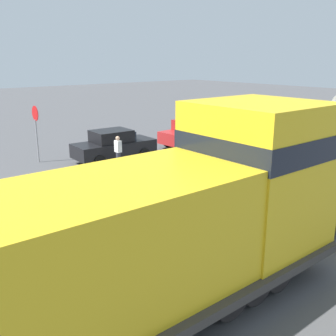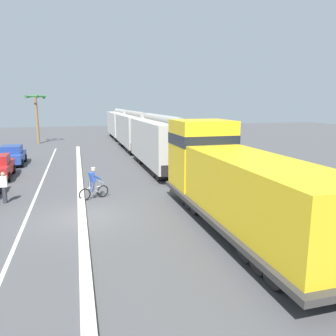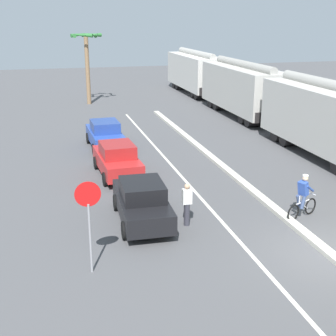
{
  "view_description": "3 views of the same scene",
  "coord_description": "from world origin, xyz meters",
  "px_view_note": "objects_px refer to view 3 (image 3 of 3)",
  "views": [
    {
      "loc": [
        11.81,
        -6.32,
        5.18
      ],
      "look_at": [
        0.19,
        3.13,
        0.95
      ],
      "focal_mm": 42.0,
      "sensor_mm": 36.0,
      "label": 1
    },
    {
      "loc": [
        -0.03,
        -14.52,
        5.06
      ],
      "look_at": [
        4.06,
        0.16,
        2.02
      ],
      "focal_mm": 35.0,
      "sensor_mm": 36.0,
      "label": 2
    },
    {
      "loc": [
        -8.44,
        -11.77,
        7.34
      ],
      "look_at": [
        -3.65,
        6.41,
        1.22
      ],
      "focal_mm": 50.0,
      "sensor_mm": 36.0,
      "label": 3
    }
  ],
  "objects_px": {
    "parked_car_black": "(142,202)",
    "pedestrian_by_cars": "(187,204)",
    "parked_car_red": "(117,159)",
    "parked_car_blue": "(105,134)",
    "hopper_car_middle": "(242,89)",
    "hopper_car_trailing": "(195,72)",
    "hopper_car_lead": "(330,120)",
    "cyclist": "(303,198)",
    "stop_sign": "(89,210)",
    "palm_tree_near": "(87,49)"
  },
  "relations": [
    {
      "from": "parked_car_red",
      "to": "hopper_car_lead",
      "type": "bearing_deg",
      "value": 0.65
    },
    {
      "from": "hopper_car_middle",
      "to": "pedestrian_by_cars",
      "type": "height_order",
      "value": "hopper_car_middle"
    },
    {
      "from": "hopper_car_trailing",
      "to": "parked_car_blue",
      "type": "xyz_separation_m",
      "value": [
        -11.38,
        -18.22,
        -1.26
      ]
    },
    {
      "from": "parked_car_blue",
      "to": "stop_sign",
      "type": "distance_m",
      "value": 14.03
    },
    {
      "from": "hopper_car_middle",
      "to": "parked_car_blue",
      "type": "height_order",
      "value": "hopper_car_middle"
    },
    {
      "from": "hopper_car_middle",
      "to": "hopper_car_trailing",
      "type": "distance_m",
      "value": 11.6
    },
    {
      "from": "parked_car_red",
      "to": "pedestrian_by_cars",
      "type": "relative_size",
      "value": 2.64
    },
    {
      "from": "hopper_car_trailing",
      "to": "parked_car_blue",
      "type": "height_order",
      "value": "hopper_car_trailing"
    },
    {
      "from": "hopper_car_lead",
      "to": "hopper_car_trailing",
      "type": "xyz_separation_m",
      "value": [
        0.0,
        23.2,
        0.0
      ]
    },
    {
      "from": "hopper_car_trailing",
      "to": "parked_car_red",
      "type": "distance_m",
      "value": 26.03
    },
    {
      "from": "hopper_car_lead",
      "to": "cyclist",
      "type": "bearing_deg",
      "value": -128.48
    },
    {
      "from": "hopper_car_lead",
      "to": "palm_tree_near",
      "type": "xyz_separation_m",
      "value": [
        -10.84,
        19.76,
        2.57
      ]
    },
    {
      "from": "parked_car_red",
      "to": "stop_sign",
      "type": "distance_m",
      "value": 9.04
    },
    {
      "from": "stop_sign",
      "to": "parked_car_red",
      "type": "bearing_deg",
      "value": 76.17
    },
    {
      "from": "hopper_car_trailing",
      "to": "hopper_car_middle",
      "type": "bearing_deg",
      "value": -90.0
    },
    {
      "from": "parked_car_black",
      "to": "cyclist",
      "type": "height_order",
      "value": "cyclist"
    },
    {
      "from": "hopper_car_middle",
      "to": "parked_car_blue",
      "type": "bearing_deg",
      "value": -149.82
    },
    {
      "from": "cyclist",
      "to": "stop_sign",
      "type": "distance_m",
      "value": 8.47
    },
    {
      "from": "hopper_car_middle",
      "to": "parked_car_black",
      "type": "xyz_separation_m",
      "value": [
        -11.41,
        -17.29,
        -1.26
      ]
    },
    {
      "from": "parked_car_black",
      "to": "pedestrian_by_cars",
      "type": "height_order",
      "value": "same"
    },
    {
      "from": "parked_car_red",
      "to": "cyclist",
      "type": "xyz_separation_m",
      "value": [
        6.01,
        -6.73,
        0.0
      ]
    },
    {
      "from": "hopper_car_trailing",
      "to": "hopper_car_lead",
      "type": "bearing_deg",
      "value": -90.0
    },
    {
      "from": "hopper_car_trailing",
      "to": "parked_car_red",
      "type": "bearing_deg",
      "value": -116.18
    },
    {
      "from": "parked_car_blue",
      "to": "stop_sign",
      "type": "relative_size",
      "value": 1.48
    },
    {
      "from": "hopper_car_trailing",
      "to": "cyclist",
      "type": "distance_m",
      "value": 30.58
    },
    {
      "from": "hopper_car_lead",
      "to": "stop_sign",
      "type": "xyz_separation_m",
      "value": [
        -13.61,
        -8.83,
        -0.05
      ]
    },
    {
      "from": "palm_tree_near",
      "to": "pedestrian_by_cars",
      "type": "height_order",
      "value": "palm_tree_near"
    },
    {
      "from": "parked_car_black",
      "to": "parked_car_red",
      "type": "height_order",
      "value": "same"
    },
    {
      "from": "hopper_car_middle",
      "to": "hopper_car_trailing",
      "type": "xyz_separation_m",
      "value": [
        0.0,
        11.6,
        0.0
      ]
    },
    {
      "from": "parked_car_blue",
      "to": "palm_tree_near",
      "type": "distance_m",
      "value": 15.28
    },
    {
      "from": "parked_car_black",
      "to": "stop_sign",
      "type": "height_order",
      "value": "stop_sign"
    },
    {
      "from": "hopper_car_middle",
      "to": "stop_sign",
      "type": "height_order",
      "value": "hopper_car_middle"
    },
    {
      "from": "parked_car_black",
      "to": "pedestrian_by_cars",
      "type": "bearing_deg",
      "value": -24.45
    },
    {
      "from": "stop_sign",
      "to": "palm_tree_near",
      "type": "relative_size",
      "value": 0.47
    },
    {
      "from": "hopper_car_middle",
      "to": "parked_car_red",
      "type": "bearing_deg",
      "value": -134.35
    },
    {
      "from": "parked_car_blue",
      "to": "pedestrian_by_cars",
      "type": "relative_size",
      "value": 2.62
    },
    {
      "from": "pedestrian_by_cars",
      "to": "parked_car_red",
      "type": "bearing_deg",
      "value": 104.23
    },
    {
      "from": "parked_car_black",
      "to": "pedestrian_by_cars",
      "type": "distance_m",
      "value": 1.68
    },
    {
      "from": "parked_car_blue",
      "to": "palm_tree_near",
      "type": "bearing_deg",
      "value": 87.89
    },
    {
      "from": "hopper_car_middle",
      "to": "hopper_car_trailing",
      "type": "relative_size",
      "value": 1.0
    },
    {
      "from": "parked_car_black",
      "to": "parked_car_blue",
      "type": "relative_size",
      "value": 1.0
    },
    {
      "from": "stop_sign",
      "to": "hopper_car_middle",
      "type": "bearing_deg",
      "value": 56.33
    },
    {
      "from": "hopper_car_trailing",
      "to": "parked_car_red",
      "type": "xyz_separation_m",
      "value": [
        -11.47,
        -23.33,
        -1.26
      ]
    },
    {
      "from": "hopper_car_middle",
      "to": "parked_car_red",
      "type": "relative_size",
      "value": 2.48
    },
    {
      "from": "pedestrian_by_cars",
      "to": "hopper_car_middle",
      "type": "bearing_deg",
      "value": 61.21
    },
    {
      "from": "hopper_car_middle",
      "to": "cyclist",
      "type": "bearing_deg",
      "value": -106.46
    },
    {
      "from": "cyclist",
      "to": "hopper_car_lead",
      "type": "bearing_deg",
      "value": 51.52
    },
    {
      "from": "parked_car_black",
      "to": "parked_car_red",
      "type": "bearing_deg",
      "value": 90.6
    },
    {
      "from": "hopper_car_middle",
      "to": "pedestrian_by_cars",
      "type": "xyz_separation_m",
      "value": [
        -9.88,
        -17.98,
        -1.23
      ]
    },
    {
      "from": "hopper_car_middle",
      "to": "cyclist",
      "type": "relative_size",
      "value": 6.18
    }
  ]
}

